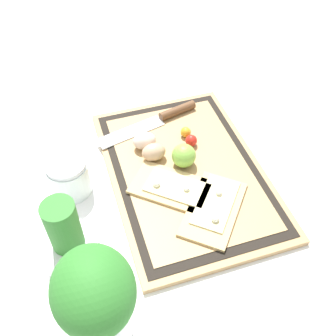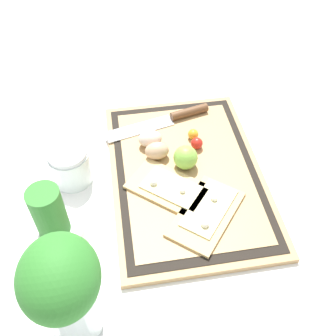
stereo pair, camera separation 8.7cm
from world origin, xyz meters
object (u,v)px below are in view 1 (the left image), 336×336
pizza_slice_far (173,187)px  herb_glass (97,301)px  egg_pink (145,141)px  egg_brown (154,152)px  knife (164,117)px  herb_pot (70,246)px  pizza_slice_near (214,207)px  cherry_tomato_red (191,141)px  cherry_tomato_yellow (186,132)px  sauce_jar (69,178)px  lime (184,156)px

pizza_slice_far → herb_glass: size_ratio=0.87×
egg_pink → herb_glass: size_ratio=0.25×
egg_brown → knife: bearing=-26.8°
herb_pot → knife: bearing=-40.2°
pizza_slice_near → cherry_tomato_red: bearing=-5.8°
pizza_slice_near → cherry_tomato_yellow: cherry_tomato_yellow is taller
knife → herb_glass: size_ratio=1.21×
sauce_jar → herb_glass: 0.35m
sauce_jar → egg_pink: bearing=-71.2°
herb_glass → cherry_tomato_red: bearing=-37.4°
pizza_slice_far → herb_glass: herb_glass is taller
egg_pink → egg_brown: bearing=-166.6°
pizza_slice_far → cherry_tomato_yellow: size_ratio=7.65×
pizza_slice_near → cherry_tomato_red: cherry_tomato_red is taller
pizza_slice_far → egg_pink: 0.15m
herb_pot → herb_glass: bearing=-168.8°
herb_pot → sauce_jar: (0.18, -0.02, -0.03)m
egg_pink → cherry_tomato_red: 0.11m
cherry_tomato_yellow → egg_brown: bearing=117.2°
egg_brown → lime: lime is taller
pizza_slice_far → lime: bearing=-36.6°
cherry_tomato_red → herb_pot: herb_pot is taller
pizza_slice_near → lime: 0.14m
knife → cherry_tomato_yellow: cherry_tomato_yellow is taller
knife → sauce_jar: size_ratio=3.05×
egg_pink → herb_pot: 0.32m
egg_brown → sauce_jar: 0.20m
lime → herb_pot: bearing=121.3°
pizza_slice_far → cherry_tomato_yellow: bearing=-29.0°
cherry_tomato_red → herb_glass: size_ratio=0.13×
lime → knife: bearing=-1.6°
cherry_tomato_red → cherry_tomato_yellow: cherry_tomato_red is taller
pizza_slice_far → herb_pot: size_ratio=1.09×
pizza_slice_far → herb_pot: (-0.10, 0.23, 0.04)m
cherry_tomato_red → cherry_tomato_yellow: bearing=3.4°
pizza_slice_near → egg_brown: 0.19m
knife → lime: size_ratio=4.97×
knife → herb_pot: size_ratio=1.52×
knife → cherry_tomato_yellow: (-0.08, -0.03, 0.00)m
pizza_slice_near → lime: (0.14, 0.02, 0.02)m
herb_pot → pizza_slice_near: bearing=-84.6°
pizza_slice_near → egg_brown: (0.18, 0.08, 0.02)m
pizza_slice_near → sauce_jar: 0.32m
sauce_jar → pizza_slice_far: bearing=-110.9°
egg_pink → cherry_tomato_yellow: 0.11m
lime → herb_glass: bearing=142.2°
lime → herb_glass: (-0.32, 0.25, 0.09)m
herb_pot → sauce_jar: bearing=-6.3°
pizza_slice_near → pizza_slice_far: (0.08, 0.07, 0.00)m
knife → egg_brown: 0.14m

